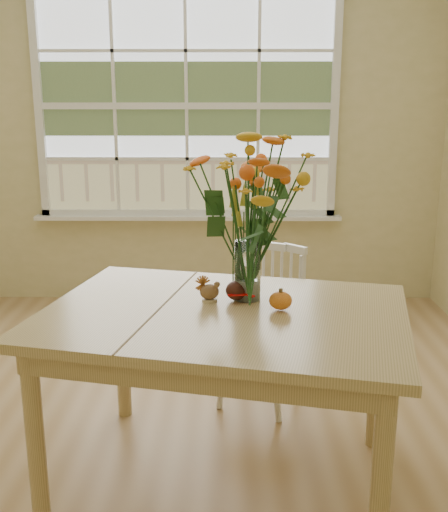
{
  "coord_description": "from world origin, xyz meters",
  "views": [
    {
      "loc": [
        0.32,
        -2.49,
        1.58
      ],
      "look_at": [
        0.3,
        -0.2,
        0.99
      ],
      "focal_mm": 42.0,
      "sensor_mm": 36.0,
      "label": 1
    }
  ],
  "objects": [
    {
      "name": "pumpkin",
      "position": [
        0.53,
        -0.22,
        0.81
      ],
      "size": [
        0.09,
        0.09,
        0.07
      ],
      "primitive_type": "ellipsoid",
      "color": "#D35C18",
      "rests_on": "dining_table"
    },
    {
      "name": "turkey_figurine",
      "position": [
        0.24,
        -0.11,
        0.81
      ],
      "size": [
        0.09,
        0.07,
        0.1
      ],
      "rotation": [
        0.0,
        0.0,
        0.19
      ],
      "color": "#CCB78C",
      "rests_on": "dining_table"
    },
    {
      "name": "floor",
      "position": [
        0.0,
        0.0,
        -0.01
      ],
      "size": [
        4.0,
        4.5,
        0.01
      ],
      "primitive_type": "cube",
      "color": "#A98251",
      "rests_on": "ground"
    },
    {
      "name": "wall_back",
      "position": [
        0.0,
        2.25,
        1.35
      ],
      "size": [
        4.0,
        0.02,
        2.7
      ],
      "primitive_type": "cube",
      "color": "#C8BE80",
      "rests_on": "floor"
    },
    {
      "name": "dark_gourd",
      "position": [
        0.35,
        -0.1,
        0.81
      ],
      "size": [
        0.13,
        0.11,
        0.08
      ],
      "color": "#38160F",
      "rests_on": "dining_table"
    },
    {
      "name": "dining_table",
      "position": [
        0.3,
        -0.22,
        0.68
      ],
      "size": [
        1.63,
        1.32,
        0.77
      ],
      "rotation": [
        0.0,
        0.0,
        -0.22
      ],
      "color": "tan",
      "rests_on": "floor"
    },
    {
      "name": "flower_vase",
      "position": [
        0.4,
        -0.08,
        1.14
      ],
      "size": [
        0.52,
        0.52,
        0.62
      ],
      "color": "white",
      "rests_on": "dining_table"
    },
    {
      "name": "window",
      "position": [
        0.0,
        2.21,
        1.53
      ],
      "size": [
        2.42,
        0.12,
        1.74
      ],
      "color": "silver",
      "rests_on": "wall_back"
    },
    {
      "name": "windsor_chair",
      "position": [
        0.52,
        0.52,
        0.47
      ],
      "size": [
        0.51,
        0.5,
        0.84
      ],
      "rotation": [
        0.0,
        0.0,
        -0.47
      ],
      "color": "white",
      "rests_on": "floor"
    }
  ]
}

